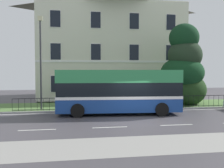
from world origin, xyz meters
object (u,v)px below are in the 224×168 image
Objects in this scene: evergreen_tree at (184,71)px; litter_bin at (118,100)px; georgian_townhouse at (108,44)px; street_lamp_post at (41,57)px; single_decker_bus at (119,91)px.

litter_bin is at bearing -169.71° from evergreen_tree.
street_lamp_post is (-6.87, -10.45, -2.10)m from georgian_townhouse.
evergreen_tree is at bearing 33.43° from single_decker_bus.
evergreen_tree is 7.89m from single_decker_bus.
street_lamp_post is at bearing 160.92° from single_decker_bus.
street_lamp_post is at bearing -123.30° from georgian_townhouse.
single_decker_bus is at bearing -94.87° from georgian_townhouse.
georgian_townhouse is at bearing 121.71° from evergreen_tree.
georgian_townhouse is 11.26m from evergreen_tree.
single_decker_bus is at bearing -150.88° from evergreen_tree.
street_lamp_post is (-5.76, 2.49, 2.57)m from single_decker_bus.
georgian_townhouse reaches higher than single_decker_bus.
single_decker_bus is (-6.77, -3.77, -1.45)m from evergreen_tree.
georgian_townhouse reaches higher than street_lamp_post.
street_lamp_post is 6.23× the size of litter_bin.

